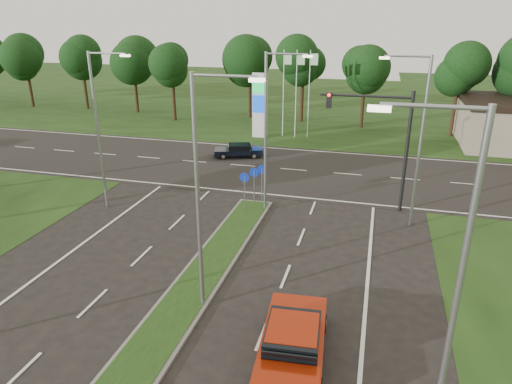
# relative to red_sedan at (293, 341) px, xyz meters

# --- Properties ---
(verge_far) EXTENTS (160.00, 50.00, 0.02)m
(verge_far) POSITION_rel_red_sedan_xyz_m (-4.77, 51.05, -0.73)
(verge_far) COLOR black
(verge_far) RESTS_ON ground
(cross_road) EXTENTS (160.00, 12.00, 0.02)m
(cross_road) POSITION_rel_red_sedan_xyz_m (-4.77, 20.05, -0.73)
(cross_road) COLOR black
(cross_road) RESTS_ON ground
(median_kerb) EXTENTS (2.00, 26.00, 0.12)m
(median_kerb) POSITION_rel_red_sedan_xyz_m (-4.77, 0.05, -0.67)
(median_kerb) COLOR slate
(median_kerb) RESTS_ON ground
(streetlight_median_near) EXTENTS (2.53, 0.22, 9.00)m
(streetlight_median_near) POSITION_rel_red_sedan_xyz_m (-3.77, 2.05, 4.35)
(streetlight_median_near) COLOR gray
(streetlight_median_near) RESTS_ON ground
(streetlight_median_far) EXTENTS (2.53, 0.22, 9.00)m
(streetlight_median_far) POSITION_rel_red_sedan_xyz_m (-3.77, 12.05, 4.35)
(streetlight_median_far) COLOR gray
(streetlight_median_far) RESTS_ON ground
(streetlight_left_far) EXTENTS (2.53, 0.22, 9.00)m
(streetlight_left_far) POSITION_rel_red_sedan_xyz_m (-13.07, 10.05, 4.35)
(streetlight_left_far) COLOR gray
(streetlight_left_far) RESTS_ON ground
(streetlight_right_far) EXTENTS (2.53, 0.22, 9.00)m
(streetlight_right_far) POSITION_rel_red_sedan_xyz_m (4.03, 12.05, 4.35)
(streetlight_right_far) COLOR gray
(streetlight_right_far) RESTS_ON ground
(streetlight_right_near) EXTENTS (2.53, 0.22, 9.00)m
(streetlight_right_near) POSITION_rel_red_sedan_xyz_m (4.03, -1.95, 4.35)
(streetlight_right_near) COLOR gray
(streetlight_right_near) RESTS_ON ground
(traffic_signal) EXTENTS (5.10, 0.42, 7.00)m
(traffic_signal) POSITION_rel_red_sedan_xyz_m (2.42, 14.05, 3.92)
(traffic_signal) COLOR black
(traffic_signal) RESTS_ON ground
(median_signs) EXTENTS (1.16, 1.76, 2.38)m
(median_signs) POSITION_rel_red_sedan_xyz_m (-4.77, 12.45, 0.98)
(median_signs) COLOR gray
(median_signs) RESTS_ON ground
(gas_pylon) EXTENTS (5.80, 1.26, 8.00)m
(gas_pylon) POSITION_rel_red_sedan_xyz_m (-8.56, 29.10, 2.47)
(gas_pylon) COLOR silver
(gas_pylon) RESTS_ON ground
(treeline_far) EXTENTS (6.00, 6.00, 9.90)m
(treeline_far) POSITION_rel_red_sedan_xyz_m (-4.67, 35.98, 6.10)
(treeline_far) COLOR black
(treeline_far) RESTS_ON ground
(red_sedan) EXTENTS (2.42, 5.08, 1.36)m
(red_sedan) POSITION_rel_red_sedan_xyz_m (0.00, 0.00, 0.00)
(red_sedan) COLOR maroon
(red_sedan) RESTS_ON ground
(navy_sedan) EXTENTS (4.18, 2.73, 1.07)m
(navy_sedan) POSITION_rel_red_sedan_xyz_m (-8.74, 22.23, -0.16)
(navy_sedan) COLOR black
(navy_sedan) RESTS_ON ground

